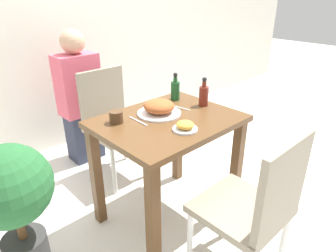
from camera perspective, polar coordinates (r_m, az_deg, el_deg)
ground_plane at (r=2.22m, az=0.00°, el=-16.42°), size 16.00×16.00×0.00m
wall_back at (r=2.98m, az=-22.15°, el=20.06°), size 8.00×0.05×2.60m
dining_table at (r=1.88m, az=0.00°, el=-2.56°), size 0.84×0.66×0.74m
chair_near at (r=1.57m, az=16.36°, el=-14.27°), size 0.42×0.42×0.88m
chair_far at (r=2.47m, az=-10.72°, el=1.35°), size 0.42×0.42×0.88m
food_plate at (r=1.87m, az=-1.70°, el=3.49°), size 0.27×0.27×0.09m
side_plate at (r=1.66m, az=3.26°, el=-0.08°), size 0.14×0.14×0.05m
drink_cup at (r=1.77m, az=-9.85°, el=1.71°), size 0.08×0.08×0.07m
sauce_bottle at (r=2.01m, az=6.85°, el=5.91°), size 0.06×0.06×0.20m
condiment_bottle at (r=2.11m, az=1.39°, el=6.96°), size 0.06×0.06×0.20m
fork_utensil at (r=1.78m, az=-5.70°, el=0.93°), size 0.01×0.17×0.00m
spoon_utensil at (r=1.99m, az=1.91°, el=3.62°), size 0.04×0.19×0.00m
potted_plant_left at (r=1.70m, az=-27.48°, el=-12.12°), size 0.42×0.42×0.80m
person_figure at (r=2.73m, az=-16.44°, el=4.95°), size 0.34×0.22×1.17m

